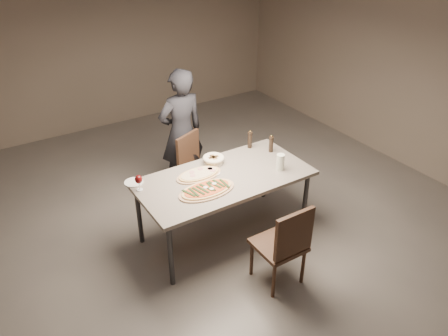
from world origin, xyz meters
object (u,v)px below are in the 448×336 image
bread_basket (214,159)px  chair_far (195,165)px  dining_table (224,181)px  chair_near (285,243)px  zucchini_pizza (207,190)px  pepper_mill_left (250,140)px  ham_pizza (199,174)px  carafe (280,162)px  diner (181,133)px

bread_basket → chair_far: (0.04, 0.50, -0.32)m
dining_table → chair_near: bearing=-86.0°
zucchini_pizza → pepper_mill_left: bearing=40.0°
ham_pizza → chair_far: bearing=72.7°
ham_pizza → bread_basket: 0.30m
ham_pizza → zucchini_pizza: bearing=-96.9°
ham_pizza → carafe: size_ratio=2.81×
zucchini_pizza → bread_basket: bread_basket is taller
ham_pizza → chair_near: (0.27, -1.08, -0.26)m
ham_pizza → bread_basket: size_ratio=2.14×
bread_basket → chair_near: chair_near is taller
chair_near → ham_pizza: bearing=104.7°
zucchini_pizza → carafe: bearing=5.7°
zucchini_pizza → chair_near: 0.90m
zucchini_pizza → chair_near: bearing=-56.5°
zucchini_pizza → chair_near: size_ratio=0.66×
carafe → ham_pizza: bearing=156.1°
pepper_mill_left → zucchini_pizza: bearing=-149.3°
zucchini_pizza → pepper_mill_left: pepper_mill_left is taller
pepper_mill_left → carafe: (-0.02, -0.58, -0.01)m
diner → carafe: bearing=110.3°
ham_pizza → dining_table: bearing=-27.5°
dining_table → chair_far: bearing=83.4°
carafe → chair_far: (-0.48, 0.98, -0.36)m
dining_table → carafe: (0.57, -0.20, 0.15)m
ham_pizza → chair_near: 1.14m
pepper_mill_left → chair_far: (-0.50, 0.41, -0.37)m
pepper_mill_left → diner: size_ratio=0.14×
dining_table → chair_far: 0.82m
zucchini_pizza → carafe: size_ratio=3.34×
chair_near → chair_far: size_ratio=1.05×
pepper_mill_left → carafe: size_ratio=1.22×
dining_table → ham_pizza: size_ratio=3.61×
chair_near → carafe: bearing=55.6°
diner → ham_pizza: bearing=71.7°
chair_far → ham_pizza: bearing=42.2°
pepper_mill_left → chair_near: size_ratio=0.24×
bread_basket → carafe: (0.52, -0.49, 0.04)m
ham_pizza → diner: 0.96m
ham_pizza → chair_near: chair_near is taller
dining_table → carafe: 0.62m
zucchini_pizza → ham_pizza: 0.30m
diner → dining_table: bearing=84.9°
ham_pizza → bread_basket: (0.26, 0.14, 0.03)m
zucchini_pizza → ham_pizza: size_ratio=1.19×
chair_far → chair_near: bearing=66.6°
pepper_mill_left → chair_far: pepper_mill_left is taller
zucchini_pizza → chair_far: size_ratio=0.69×
chair_near → chair_far: bearing=89.5°
ham_pizza → carafe: carafe is taller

